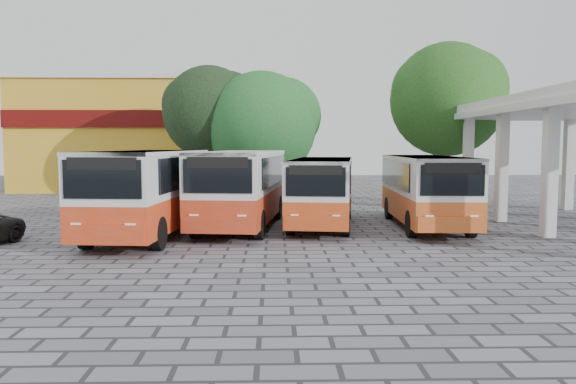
{
  "coord_description": "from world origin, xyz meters",
  "views": [
    {
      "loc": [
        -2.24,
        -18.4,
        3.37
      ],
      "look_at": [
        -1.67,
        4.02,
        1.5
      ],
      "focal_mm": 35.0,
      "sensor_mm": 36.0,
      "label": 1
    }
  ],
  "objects_px": {
    "bus_far_left": "(149,187)",
    "bus_centre_left": "(241,184)",
    "bus_far_right": "(426,186)",
    "bus_centre_right": "(322,187)"
  },
  "relations": [
    {
      "from": "bus_centre_right",
      "to": "bus_far_right",
      "type": "distance_m",
      "value": 4.25
    },
    {
      "from": "bus_far_right",
      "to": "bus_far_left",
      "type": "bearing_deg",
      "value": -167.1
    },
    {
      "from": "bus_far_left",
      "to": "bus_far_right",
      "type": "height_order",
      "value": "bus_far_left"
    },
    {
      "from": "bus_far_left",
      "to": "bus_centre_left",
      "type": "relative_size",
      "value": 1.0
    },
    {
      "from": "bus_far_left",
      "to": "bus_far_right",
      "type": "bearing_deg",
      "value": 14.94
    },
    {
      "from": "bus_centre_left",
      "to": "bus_far_right",
      "type": "bearing_deg",
      "value": 6.58
    },
    {
      "from": "bus_far_left",
      "to": "bus_centre_left",
      "type": "xyz_separation_m",
      "value": [
        3.32,
        2.0,
        -0.02
      ]
    },
    {
      "from": "bus_centre_left",
      "to": "bus_centre_right",
      "type": "bearing_deg",
      "value": 12.96
    },
    {
      "from": "bus_far_left",
      "to": "bus_centre_right",
      "type": "relative_size",
      "value": 1.11
    },
    {
      "from": "bus_centre_left",
      "to": "bus_centre_right",
      "type": "relative_size",
      "value": 1.11
    }
  ]
}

